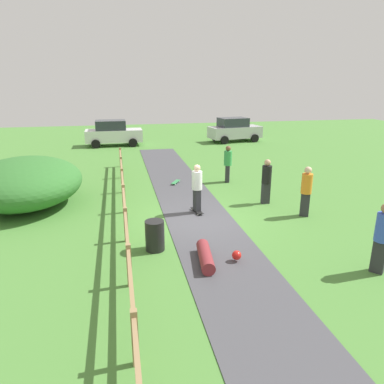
# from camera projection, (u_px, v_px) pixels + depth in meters

# --- Properties ---
(ground_plane) EXTENTS (60.00, 60.00, 0.00)m
(ground_plane) POSITION_uv_depth(u_px,v_px,m) (200.00, 220.00, 12.78)
(ground_plane) COLOR #4C8438
(asphalt_path) EXTENTS (2.40, 28.00, 0.02)m
(asphalt_path) POSITION_uv_depth(u_px,v_px,m) (200.00, 219.00, 12.78)
(asphalt_path) COLOR #47474C
(asphalt_path) RESTS_ON ground_plane
(wooden_fence) EXTENTS (0.12, 18.12, 1.10)m
(wooden_fence) POSITION_uv_depth(u_px,v_px,m) (125.00, 207.00, 12.08)
(wooden_fence) COLOR #997A51
(wooden_fence) RESTS_ON ground_plane
(bush_large) EXTENTS (4.32, 5.19, 1.87)m
(bush_large) POSITION_uv_depth(u_px,v_px,m) (25.00, 182.00, 14.06)
(bush_large) COLOR #33702D
(bush_large) RESTS_ON ground_plane
(trash_bin) EXTENTS (0.56, 0.56, 0.90)m
(trash_bin) POSITION_uv_depth(u_px,v_px,m) (155.00, 236.00, 10.38)
(trash_bin) COLOR black
(trash_bin) RESTS_ON ground_plane
(skater_riding) EXTENTS (0.44, 0.82, 1.83)m
(skater_riding) POSITION_uv_depth(u_px,v_px,m) (197.00, 186.00, 13.14)
(skater_riding) COLOR black
(skater_riding) RESTS_ON asphalt_path
(skater_fallen) EXTENTS (1.25, 1.51, 0.36)m
(skater_fallen) POSITION_uv_depth(u_px,v_px,m) (208.00, 256.00, 9.69)
(skater_fallen) COLOR maroon
(skater_fallen) RESTS_ON asphalt_path
(skateboard_loose) EXTENTS (0.56, 0.80, 0.08)m
(skateboard_loose) POSITION_uv_depth(u_px,v_px,m) (176.00, 182.00, 17.24)
(skateboard_loose) COLOR #338C4C
(skateboard_loose) RESTS_ON asphalt_path
(bystander_blue) EXTENTS (0.53, 0.53, 1.88)m
(bystander_blue) POSITION_uv_depth(u_px,v_px,m) (382.00, 235.00, 8.98)
(bystander_blue) COLOR #2D2D33
(bystander_blue) RESTS_ON ground_plane
(bystander_green) EXTENTS (0.49, 0.49, 1.78)m
(bystander_green) POSITION_uv_depth(u_px,v_px,m) (228.00, 162.00, 17.27)
(bystander_green) COLOR #2D2D33
(bystander_green) RESTS_ON ground_plane
(bystander_black) EXTENTS (0.39, 0.39, 1.81)m
(bystander_black) POSITION_uv_depth(u_px,v_px,m) (266.00, 179.00, 14.21)
(bystander_black) COLOR #2D2D33
(bystander_black) RESTS_ON ground_plane
(bystander_orange) EXTENTS (0.52, 0.52, 1.85)m
(bystander_orange) POSITION_uv_depth(u_px,v_px,m) (306.00, 189.00, 12.85)
(bystander_orange) COLOR #2D2D33
(bystander_orange) RESTS_ON ground_plane
(parked_car_silver) EXTENTS (4.42, 2.50, 1.92)m
(parked_car_silver) POSITION_uv_depth(u_px,v_px,m) (234.00, 130.00, 28.99)
(parked_car_silver) COLOR #B7B7BC
(parked_car_silver) RESTS_ON ground_plane
(parked_car_white) EXTENTS (4.22, 2.03, 1.92)m
(parked_car_white) POSITION_uv_depth(u_px,v_px,m) (113.00, 133.00, 27.14)
(parked_car_white) COLOR silver
(parked_car_white) RESTS_ON ground_plane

